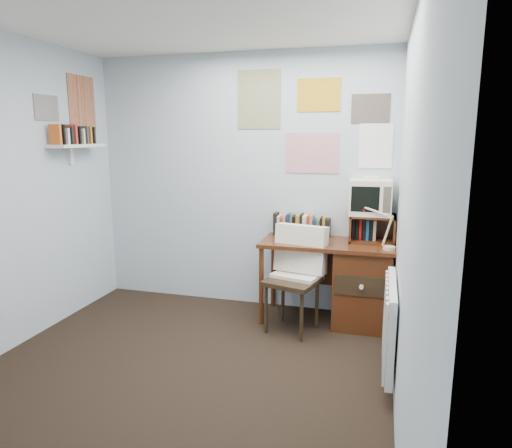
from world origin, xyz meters
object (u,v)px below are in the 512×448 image
at_px(crt_tv, 370,195).
at_px(desk_lamp, 390,228).
at_px(radiator, 390,323).
at_px(tv_riser, 372,228).
at_px(desk, 356,281).
at_px(desk_chair, 292,282).
at_px(wall_shelf, 77,146).

bearing_deg(crt_tv, desk_lamp, -57.94).
height_order(crt_tv, radiator, crt_tv).
bearing_deg(tv_riser, desk, -137.04).
xyz_separation_m(desk, crt_tv, (0.09, 0.13, 0.78)).
bearing_deg(desk_lamp, desk, 143.19).
relative_size(desk, desk_lamp, 3.16).
bearing_deg(desk, tv_riser, 42.96).
bearing_deg(desk_chair, desk_lamp, 26.55).
xyz_separation_m(desk_lamp, radiator, (0.02, -0.79, -0.53)).
bearing_deg(desk_lamp, desk_chair, -177.29).
xyz_separation_m(desk_chair, radiator, (0.82, -0.62, -0.03)).
relative_size(desk_lamp, radiator, 0.47).
height_order(tv_riser, radiator, tv_riser).
xyz_separation_m(tv_riser, radiator, (0.17, -1.04, -0.47)).
bearing_deg(radiator, tv_riser, 99.28).
height_order(tv_riser, crt_tv, crt_tv).
bearing_deg(crt_tv, tv_riser, -33.97).
bearing_deg(radiator, desk_chair, 142.78).
xyz_separation_m(desk, desk_lamp, (0.27, -0.14, 0.54)).
distance_m(desk, desk_chair, 0.62).
height_order(desk_chair, desk_lamp, desk_lamp).
distance_m(desk, crt_tv, 0.79).
xyz_separation_m(desk_chair, crt_tv, (0.62, 0.44, 0.73)).
bearing_deg(desk_lamp, tv_riser, 111.92).
bearing_deg(desk_chair, radiator, -21.99).
bearing_deg(tv_riser, wall_shelf, -169.68).
distance_m(desk_lamp, crt_tv, 0.40).
relative_size(desk, crt_tv, 3.28).
relative_size(desk, tv_riser, 3.00).
xyz_separation_m(desk, wall_shelf, (-2.57, -0.38, 1.21)).
relative_size(desk, wall_shelf, 1.94).
relative_size(desk, radiator, 1.50).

